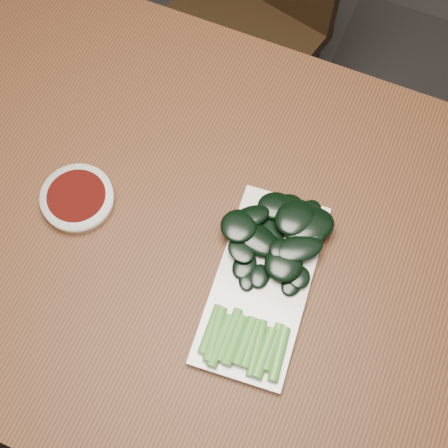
{
  "coord_description": "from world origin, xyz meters",
  "views": [
    {
      "loc": [
        0.19,
        -0.34,
        1.67
      ],
      "look_at": [
        0.04,
        0.02,
        0.76
      ],
      "focal_mm": 50.0,
      "sensor_mm": 36.0,
      "label": 1
    }
  ],
  "objects_px": {
    "chair_far": "(244,13)",
    "serving_plate": "(262,283)",
    "sauce_bowl": "(78,199)",
    "gai_lan": "(270,263)",
    "table": "(199,248)"
  },
  "relations": [
    {
      "from": "chair_far",
      "to": "serving_plate",
      "type": "height_order",
      "value": "chair_far"
    },
    {
      "from": "gai_lan",
      "to": "table",
      "type": "bearing_deg",
      "value": 173.89
    },
    {
      "from": "table",
      "to": "serving_plate",
      "type": "relative_size",
      "value": 4.43
    },
    {
      "from": "gai_lan",
      "to": "sauce_bowl",
      "type": "bearing_deg",
      "value": -177.37
    },
    {
      "from": "chair_far",
      "to": "serving_plate",
      "type": "relative_size",
      "value": 2.82
    },
    {
      "from": "sauce_bowl",
      "to": "serving_plate",
      "type": "relative_size",
      "value": 0.37
    },
    {
      "from": "chair_far",
      "to": "table",
      "type": "bearing_deg",
      "value": -61.07
    },
    {
      "from": "serving_plate",
      "to": "gai_lan",
      "type": "height_order",
      "value": "gai_lan"
    },
    {
      "from": "sauce_bowl",
      "to": "serving_plate",
      "type": "height_order",
      "value": "sauce_bowl"
    },
    {
      "from": "table",
      "to": "serving_plate",
      "type": "bearing_deg",
      "value": -18.21
    },
    {
      "from": "chair_far",
      "to": "sauce_bowl",
      "type": "xyz_separation_m",
      "value": [
        -0.01,
        -0.7,
        0.28
      ]
    },
    {
      "from": "table",
      "to": "serving_plate",
      "type": "xyz_separation_m",
      "value": [
        0.13,
        -0.04,
        0.08
      ]
    },
    {
      "from": "table",
      "to": "serving_plate",
      "type": "distance_m",
      "value": 0.16
    },
    {
      "from": "serving_plate",
      "to": "chair_far",
      "type": "bearing_deg",
      "value": 113.94
    },
    {
      "from": "table",
      "to": "sauce_bowl",
      "type": "height_order",
      "value": "sauce_bowl"
    }
  ]
}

